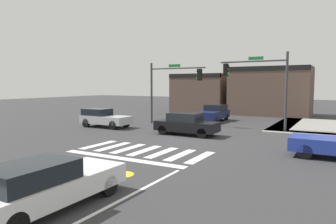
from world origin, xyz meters
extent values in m
plane|color=#353538|center=(0.00, 0.00, 0.00)|extent=(120.00, 120.00, 0.00)
cube|color=silver|center=(-3.17, -4.50, 0.00)|extent=(0.48, 2.78, 0.01)
cube|color=silver|center=(-2.12, -4.50, 0.00)|extent=(0.48, 2.78, 0.01)
cube|color=silver|center=(-1.06, -4.50, 0.00)|extent=(0.48, 2.78, 0.01)
cube|color=silver|center=(0.00, -4.50, 0.00)|extent=(0.48, 2.78, 0.01)
cube|color=silver|center=(1.06, -4.50, 0.00)|extent=(0.48, 2.78, 0.01)
cube|color=silver|center=(2.12, -4.50, 0.00)|extent=(0.48, 2.78, 0.01)
cube|color=silver|center=(3.17, -4.50, 0.00)|extent=(0.48, 2.78, 0.01)
cube|color=white|center=(0.00, -6.50, 0.00)|extent=(6.80, 0.50, 0.01)
cube|color=white|center=(0.00, -9.50, 0.00)|extent=(0.16, 2.00, 0.01)
cylinder|color=yellow|center=(1.67, -8.56, 0.00)|extent=(0.93, 0.93, 0.01)
cylinder|color=white|center=(1.46, -8.56, 0.01)|extent=(0.15, 0.15, 0.00)
cylinder|color=white|center=(1.88, -8.56, 0.01)|extent=(0.15, 0.15, 0.00)
cube|color=white|center=(1.67, -8.56, 0.01)|extent=(0.42, 0.04, 0.00)
cube|color=gray|center=(4.80, 10.00, 0.07)|extent=(1.60, 10.00, 0.15)
cube|color=brown|center=(-6.68, 19.42, 2.38)|extent=(6.64, 6.85, 4.77)
cube|color=black|center=(-6.68, 16.20, 4.52)|extent=(6.64, 0.50, 0.50)
cube|color=brown|center=(1.73, 18.68, 2.71)|extent=(8.57, 5.35, 5.42)
cube|color=black|center=(1.73, 16.20, 5.17)|extent=(8.57, 0.50, 0.50)
cylinder|color=#383A3D|center=(5.42, 5.51, 2.89)|extent=(0.18, 0.18, 5.77)
cylinder|color=#383A3D|center=(2.97, 5.51, 5.17)|extent=(4.91, 0.12, 0.12)
cube|color=black|center=(0.92, 5.51, 4.60)|extent=(0.32, 0.32, 0.95)
sphere|color=#470A0A|center=(1.09, 5.51, 4.89)|extent=(0.22, 0.22, 0.22)
sphere|color=#4C330C|center=(1.09, 5.51, 4.60)|extent=(0.22, 0.22, 0.22)
sphere|color=#1ED833|center=(1.09, 5.51, 4.30)|extent=(0.22, 0.22, 0.22)
cube|color=#197233|center=(3.21, 5.51, 5.39)|extent=(1.10, 0.03, 0.24)
cylinder|color=#383A3D|center=(-5.96, 5.56, 2.68)|extent=(0.18, 0.18, 5.35)
cylinder|color=#383A3D|center=(-3.38, 5.56, 4.83)|extent=(5.14, 0.12, 0.12)
cube|color=black|center=(-1.31, 5.56, 4.26)|extent=(0.32, 0.32, 0.95)
sphere|color=#470A0A|center=(-1.48, 5.56, 4.55)|extent=(0.22, 0.22, 0.22)
sphere|color=#4C330C|center=(-1.48, 5.56, 4.26)|extent=(0.22, 0.22, 0.22)
sphere|color=#1ED833|center=(-1.48, 5.56, 3.96)|extent=(0.22, 0.22, 0.22)
cube|color=#197233|center=(-3.64, 5.56, 5.05)|extent=(1.10, 0.03, 0.24)
cube|color=#141E4C|center=(-1.70, 9.50, 0.64)|extent=(1.94, 4.41, 0.69)
cube|color=black|center=(-1.70, 10.37, 1.26)|extent=(1.71, 2.04, 0.55)
cylinder|color=black|center=(-0.84, 8.00, 0.32)|extent=(0.22, 0.64, 0.64)
cylinder|color=black|center=(-2.56, 8.00, 0.32)|extent=(0.22, 0.64, 0.64)
cylinder|color=black|center=(-0.84, 11.00, 0.32)|extent=(0.22, 0.64, 0.64)
cylinder|color=black|center=(-2.56, 11.00, 0.32)|extent=(0.22, 0.64, 0.64)
cube|color=#B7BABF|center=(-7.70, 1.41, 0.63)|extent=(4.10, 1.82, 0.62)
cube|color=black|center=(-8.63, 1.41, 1.21)|extent=(2.08, 1.60, 0.55)
cylinder|color=black|center=(-6.30, 2.21, 0.35)|extent=(0.71, 0.22, 0.71)
cylinder|color=black|center=(-6.30, 0.61, 0.35)|extent=(0.71, 0.22, 0.71)
cylinder|color=black|center=(-9.09, 2.21, 0.35)|extent=(0.71, 0.22, 0.71)
cylinder|color=black|center=(-9.09, 0.61, 0.35)|extent=(0.71, 0.22, 0.71)
cylinder|color=black|center=(7.53, -2.39, 0.34)|extent=(0.68, 0.22, 0.68)
cylinder|color=black|center=(7.53, -0.80, 0.34)|extent=(0.68, 0.22, 0.68)
cube|color=black|center=(-0.32, 1.16, 0.62)|extent=(4.33, 1.71, 0.66)
cube|color=black|center=(-0.46, 1.16, 1.23)|extent=(2.15, 1.51, 0.57)
cylinder|color=black|center=(1.15, 1.91, 0.32)|extent=(0.65, 0.22, 0.65)
cylinder|color=black|center=(1.15, 0.42, 0.32)|extent=(0.65, 0.22, 0.65)
cylinder|color=black|center=(-1.79, 1.91, 0.32)|extent=(0.65, 0.22, 0.65)
cylinder|color=black|center=(-1.79, 0.42, 0.32)|extent=(0.65, 0.22, 0.65)
cube|color=white|center=(1.94, -12.18, 0.59)|extent=(1.75, 4.70, 0.59)
cube|color=black|center=(1.94, -12.78, 1.15)|extent=(1.54, 2.28, 0.53)
cylinder|color=black|center=(1.18, -10.58, 0.32)|extent=(0.22, 0.64, 0.64)
cylinder|color=black|center=(2.71, -10.58, 0.32)|extent=(0.22, 0.64, 0.64)
camera|label=1|loc=(8.99, -17.92, 3.46)|focal=33.29mm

